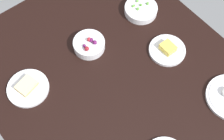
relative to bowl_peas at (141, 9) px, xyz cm
name	(u,v)px	position (x,y,z in cm)	size (l,w,h in cm)	color
dining_table	(112,74)	(18.02, -33.16, -4.14)	(123.81, 108.36, 4.00)	black
bowl_peas	(141,9)	(0.00, 0.00, 0.00)	(16.73, 16.73, 5.06)	silver
bowl_berries	(89,45)	(0.74, -33.47, 0.41)	(15.12, 15.12, 6.43)	silver
plate_sandwich	(28,88)	(1.41, -67.42, -0.73)	(18.56, 18.56, 4.78)	silver
plate_cheese	(167,50)	(25.55, -5.74, -0.85)	(17.35, 17.35, 4.62)	silver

